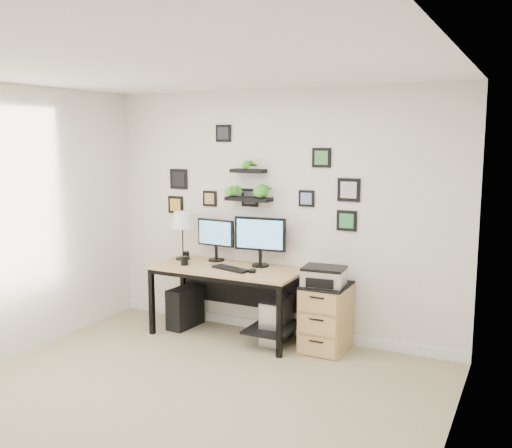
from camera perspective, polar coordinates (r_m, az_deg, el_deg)
The scene contains 14 objects.
room at distance 6.31m, azimuth 2.08°, elevation -10.29°, with size 4.00×4.00×4.00m.
desk at distance 6.05m, azimuth -2.52°, elevation -5.46°, with size 1.60×0.70×0.75m.
monitor_left at distance 6.27m, azimuth -4.05°, elevation -1.27°, with size 0.45×0.19×0.46m.
monitor_right at distance 5.97m, azimuth 0.41°, elevation -1.35°, with size 0.56×0.20×0.52m.
keyboard at distance 5.89m, azimuth -2.53°, elevation -4.49°, with size 0.43×0.14×0.02m, color black.
mouse at distance 5.77m, azimuth -0.35°, elevation -4.71°, with size 0.06×0.10×0.03m, color black.
table_lamp at distance 6.36m, azimuth -7.38°, elevation 0.30°, with size 0.26×0.26×0.54m.
mug at distance 6.14m, azimuth -7.16°, elevation -3.67°, with size 0.08×0.08×0.09m, color black.
pen_cup at distance 6.45m, azimuth -6.98°, elevation -3.11°, with size 0.06×0.06×0.08m, color black.
pc_tower_black at distance 6.48m, azimuth -7.09°, elevation -8.25°, with size 0.20×0.45×0.45m, color black.
pc_tower_grey at distance 5.97m, azimuth 2.04°, elevation -9.62°, with size 0.22×0.47×0.45m.
file_cabinet at distance 5.76m, azimuth 7.00°, elevation -9.23°, with size 0.43×0.53×0.67m.
printer at distance 5.61m, azimuth 6.81°, elevation -5.19°, with size 0.42×0.35×0.18m.
wall_decor at distance 6.06m, azimuth -0.36°, elevation 4.14°, with size 2.28×0.18×1.07m.
Camera 1 is at (2.47, -3.46, 2.09)m, focal length 40.00 mm.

